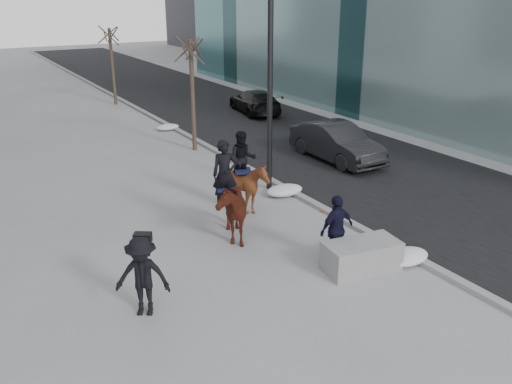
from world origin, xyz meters
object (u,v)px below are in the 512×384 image
car_near (337,142)px  mounted_right (245,181)px  planter (361,256)px  mounted_left (228,203)px

car_near → mounted_right: (-5.74, -2.80, 0.27)m
car_near → mounted_right: bearing=-153.8°
planter → mounted_right: size_ratio=0.73×
car_near → mounted_left: (-7.02, -4.13, 0.27)m
car_near → planter: bearing=-124.3°
mounted_left → mounted_right: 1.85m
car_near → mounted_left: bearing=-149.3°
car_near → mounted_left: 8.15m
planter → car_near: 9.03m
planter → mounted_left: mounted_left is taller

